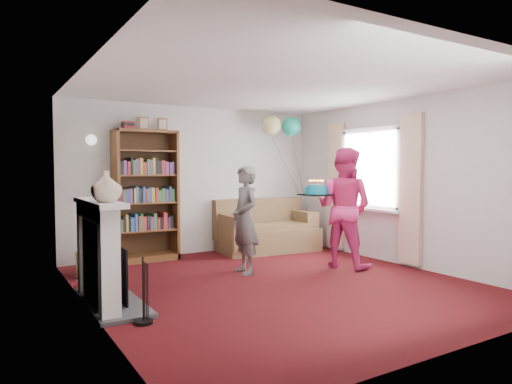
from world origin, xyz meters
TOP-DOWN VIEW (x-y plane):
  - ground at (0.00, 0.00)m, footprint 5.00×5.00m
  - wall_back at (0.00, 2.51)m, footprint 4.50×0.02m
  - wall_left at (-2.26, 0.00)m, footprint 0.02×5.00m
  - wall_right at (2.26, 0.00)m, footprint 0.02×5.00m
  - ceiling at (0.00, 0.00)m, footprint 4.50×5.00m
  - fireplace at (-2.09, 0.19)m, footprint 0.55×1.80m
  - window_bay at (2.21, 0.60)m, footprint 0.14×2.02m
  - wall_sconce at (-1.75, 2.36)m, footprint 0.16×0.23m
  - bookcase at (-0.96, 2.30)m, footprint 0.97×0.42m
  - sofa at (1.14, 2.07)m, footprint 1.71×0.90m
  - wicker_basket at (-1.90, 1.66)m, footprint 0.44×0.44m
  - person_striped at (-0.06, 0.72)m, footprint 0.41×0.58m
  - person_magenta at (1.41, 0.32)m, footprint 0.95×1.05m
  - birthday_cake at (0.99, 0.46)m, footprint 0.40×0.40m
  - balloons at (1.50, 2.11)m, footprint 0.79×0.49m
  - mantel_vase at (-2.12, -0.15)m, footprint 0.38×0.38m

SIDE VIEW (x-z plane):
  - ground at x=0.00m, z-range 0.00..0.00m
  - wicker_basket at x=-1.90m, z-range -0.02..0.37m
  - sofa at x=1.14m, z-range -0.11..0.79m
  - fireplace at x=-2.09m, z-range -0.05..1.07m
  - person_striped at x=-0.06m, z-range 0.00..1.50m
  - person_magenta at x=1.41m, z-range 0.00..1.76m
  - bookcase at x=-0.96m, z-range -0.13..2.13m
  - birthday_cake at x=0.99m, z-range 1.02..1.24m
  - window_bay at x=2.21m, z-range 0.10..2.30m
  - wall_back at x=0.00m, z-range 0.00..2.50m
  - wall_left at x=-2.26m, z-range 0.00..2.50m
  - wall_right at x=2.26m, z-range 0.00..2.50m
  - mantel_vase at x=-2.12m, z-range 1.12..1.43m
  - wall_sconce at x=-1.75m, z-range 1.80..1.96m
  - balloons at x=1.50m, z-range 1.35..3.09m
  - ceiling at x=0.00m, z-range 2.50..2.51m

